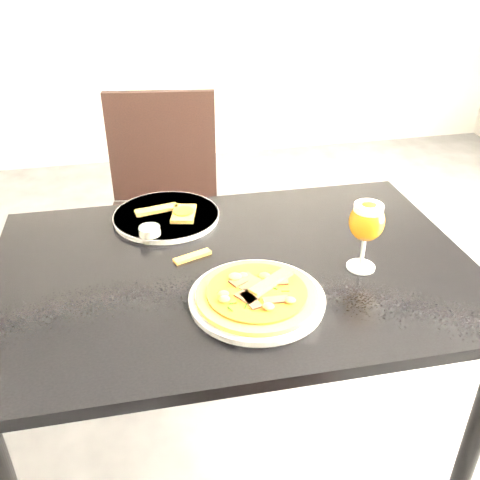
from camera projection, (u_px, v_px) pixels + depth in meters
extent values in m
cube|color=black|center=(234.00, 270.00, 1.34)|extent=(1.21, 0.82, 0.03)
cylinder|color=black|center=(472.00, 444.00, 1.34)|extent=(0.05, 0.05, 0.72)
cylinder|color=black|center=(51.00, 328.00, 1.73)|extent=(0.05, 0.05, 0.72)
cylinder|color=black|center=(365.00, 289.00, 1.91)|extent=(0.05, 0.05, 0.72)
cube|color=black|center=(164.00, 230.00, 2.06)|extent=(0.50, 0.50, 0.04)
cylinder|color=black|center=(118.00, 311.00, 2.02)|extent=(0.04, 0.04, 0.45)
cylinder|color=black|center=(213.00, 308.00, 2.04)|extent=(0.04, 0.04, 0.45)
cylinder|color=black|center=(130.00, 260.00, 2.33)|extent=(0.04, 0.04, 0.45)
cylinder|color=black|center=(211.00, 258.00, 2.34)|extent=(0.04, 0.04, 0.45)
cube|color=black|center=(162.00, 147.00, 2.10)|extent=(0.42, 0.10, 0.44)
cylinder|color=white|center=(257.00, 299.00, 1.20)|extent=(0.31, 0.31, 0.02)
cylinder|color=#A47227|center=(257.00, 295.00, 1.19)|extent=(0.27, 0.27, 0.01)
cylinder|color=#BB4C0F|center=(257.00, 292.00, 1.19)|extent=(0.22, 0.22, 0.01)
cube|color=#48301F|center=(270.00, 288.00, 1.19)|extent=(0.05, 0.03, 0.00)
cube|color=#48301F|center=(263.00, 278.00, 1.22)|extent=(0.05, 0.06, 0.00)
cube|color=#48301F|center=(236.00, 277.00, 1.23)|extent=(0.05, 0.06, 0.00)
cube|color=#48301F|center=(244.00, 292.00, 1.18)|extent=(0.05, 0.03, 0.00)
cube|color=#48301F|center=(251.00, 303.00, 1.14)|extent=(0.05, 0.06, 0.00)
cube|color=#48301F|center=(279.00, 304.00, 1.14)|extent=(0.05, 0.06, 0.00)
ellipsoid|color=gold|center=(263.00, 286.00, 1.19)|extent=(0.03, 0.03, 0.01)
ellipsoid|color=gold|center=(258.00, 272.00, 1.24)|extent=(0.03, 0.03, 0.01)
ellipsoid|color=gold|center=(251.00, 285.00, 1.19)|extent=(0.03, 0.03, 0.01)
ellipsoid|color=gold|center=(226.00, 288.00, 1.19)|extent=(0.03, 0.03, 0.01)
ellipsoid|color=gold|center=(250.00, 293.00, 1.17)|extent=(0.03, 0.03, 0.01)
ellipsoid|color=gold|center=(256.00, 308.00, 1.12)|extent=(0.03, 0.03, 0.01)
ellipsoid|color=gold|center=(263.00, 293.00, 1.17)|extent=(0.03, 0.03, 0.01)
ellipsoid|color=gold|center=(288.00, 290.00, 1.18)|extent=(0.03, 0.03, 0.01)
cube|color=#18440C|center=(258.00, 287.00, 1.20)|extent=(0.01, 0.02, 0.00)
cube|color=#18440C|center=(249.00, 280.00, 1.22)|extent=(0.01, 0.02, 0.00)
cube|color=#18440C|center=(232.00, 279.00, 1.22)|extent=(0.01, 0.02, 0.00)
cube|color=#18440C|center=(244.00, 289.00, 1.19)|extent=(0.02, 0.01, 0.00)
cube|color=#18440C|center=(232.00, 296.00, 1.17)|extent=(0.02, 0.01, 0.00)
cube|color=#18440C|center=(253.00, 294.00, 1.17)|extent=(0.02, 0.01, 0.00)
cube|color=#18440C|center=(254.00, 302.00, 1.15)|extent=(0.01, 0.02, 0.00)
cube|color=#18440C|center=(270.00, 310.00, 1.12)|extent=(0.01, 0.02, 0.00)
cube|color=#18440C|center=(268.00, 295.00, 1.17)|extent=(0.01, 0.02, 0.00)
cube|color=#18440C|center=(283.00, 293.00, 1.18)|extent=(0.02, 0.01, 0.00)
cube|color=#18440C|center=(263.00, 289.00, 1.19)|extent=(0.02, 0.01, 0.00)
cube|color=#18440C|center=(269.00, 282.00, 1.21)|extent=(0.02, 0.01, 0.00)
cube|color=#A47227|center=(267.00, 279.00, 1.21)|extent=(0.12, 0.09, 0.01)
cylinder|color=white|center=(166.00, 216.00, 1.54)|extent=(0.39, 0.39, 0.02)
cube|color=#A47227|center=(157.00, 210.00, 1.55)|extent=(0.13, 0.06, 0.01)
cube|color=#A47227|center=(184.00, 214.00, 1.53)|extent=(0.09, 0.12, 0.01)
cylinder|color=#BB4C0F|center=(184.00, 211.00, 1.53)|extent=(0.06, 0.06, 0.00)
cube|color=#A47227|center=(192.00, 256.00, 1.36)|extent=(0.10, 0.06, 0.01)
cylinder|color=beige|center=(150.00, 233.00, 1.44)|extent=(0.06, 0.06, 0.04)
cylinder|color=#BB8629|center=(149.00, 229.00, 1.43)|extent=(0.05, 0.05, 0.01)
cylinder|color=silver|center=(361.00, 267.00, 1.33)|extent=(0.07, 0.07, 0.01)
cylinder|color=silver|center=(363.00, 253.00, 1.30)|extent=(0.01, 0.01, 0.08)
ellipsoid|color=#975B0E|center=(367.00, 222.00, 1.26)|extent=(0.09, 0.09, 0.10)
cylinder|color=white|center=(369.00, 208.00, 1.24)|extent=(0.07, 0.07, 0.02)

